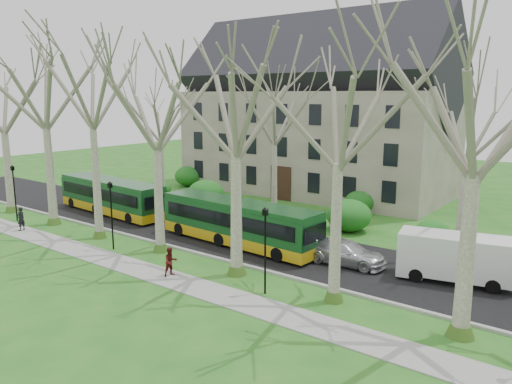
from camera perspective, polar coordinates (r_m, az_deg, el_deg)
ground at (r=29.65m, az=-7.31°, el=-8.15°), size 120.00×120.00×0.00m
sidewalk at (r=28.02m, az=-10.93°, el=-9.36°), size 70.00×2.00×0.06m
road at (r=33.58m, az=-0.71°, el=-5.69°), size 80.00×8.00×0.06m
curb at (r=30.65m, az=-5.34°, el=-7.32°), size 80.00×0.25×0.14m
building at (r=50.90m, az=6.81°, el=9.15°), size 26.50×12.20×16.00m
tree_row_verge at (r=28.35m, az=-7.23°, el=5.49°), size 49.00×7.00×14.00m
tree_row_far at (r=37.57m, az=2.82°, el=5.39°), size 33.00×7.00×12.00m
lamp_row at (r=28.23m, az=-8.86°, el=-3.72°), size 36.22×0.22×4.30m
hedges at (r=42.65m, az=1.33°, el=-0.71°), size 30.60×8.60×2.00m
bus_lead at (r=42.73m, az=-16.22°, el=-0.45°), size 11.70×3.21×2.89m
bus_follow at (r=32.55m, az=-2.05°, el=-3.47°), size 11.99×3.15×2.97m
sedan at (r=29.47m, az=10.17°, el=-6.82°), size 4.88×2.24×1.38m
van_a at (r=28.23m, az=21.86°, el=-7.08°), size 6.03×3.22×2.50m
pedestrian_a at (r=39.76m, az=-25.29°, el=-2.79°), size 0.56×0.71×1.72m
pedestrian_b at (r=27.58m, az=-9.72°, el=-7.86°), size 0.80×0.91×1.57m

